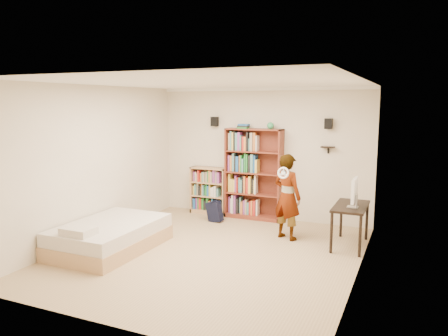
{
  "coord_description": "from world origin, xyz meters",
  "views": [
    {
      "loc": [
        2.91,
        -6.04,
        2.4
      ],
      "look_at": [
        -0.03,
        0.6,
        1.31
      ],
      "focal_mm": 35.0,
      "sensor_mm": 36.0,
      "label": 1
    }
  ],
  "objects_px": {
    "low_bookshelf": "(209,190)",
    "daybed": "(110,233)",
    "tall_bookshelf": "(254,174)",
    "computer_desk": "(350,226)",
    "person": "(287,197)"
  },
  "relations": [
    {
      "from": "tall_bookshelf",
      "to": "daybed",
      "type": "xyz_separation_m",
      "value": [
        -1.48,
        -2.8,
        -0.65
      ]
    },
    {
      "from": "tall_bookshelf",
      "to": "person",
      "type": "bearing_deg",
      "value": -46.17
    },
    {
      "from": "person",
      "to": "daybed",
      "type": "bearing_deg",
      "value": 58.37
    },
    {
      "from": "daybed",
      "to": "low_bookshelf",
      "type": "bearing_deg",
      "value": 81.04
    },
    {
      "from": "low_bookshelf",
      "to": "daybed",
      "type": "xyz_separation_m",
      "value": [
        -0.44,
        -2.82,
        -0.22
      ]
    },
    {
      "from": "tall_bookshelf",
      "to": "computer_desk",
      "type": "distance_m",
      "value": 2.41
    },
    {
      "from": "computer_desk",
      "to": "low_bookshelf",
      "type": "bearing_deg",
      "value": 161.45
    },
    {
      "from": "computer_desk",
      "to": "person",
      "type": "height_order",
      "value": "person"
    },
    {
      "from": "daybed",
      "to": "computer_desk",
      "type": "bearing_deg",
      "value": 26.32
    },
    {
      "from": "tall_bookshelf",
      "to": "computer_desk",
      "type": "relative_size",
      "value": 1.81
    },
    {
      "from": "low_bookshelf",
      "to": "daybed",
      "type": "height_order",
      "value": "low_bookshelf"
    },
    {
      "from": "person",
      "to": "computer_desk",
      "type": "bearing_deg",
      "value": -155.16
    },
    {
      "from": "tall_bookshelf",
      "to": "low_bookshelf",
      "type": "xyz_separation_m",
      "value": [
        -1.03,
        0.02,
        -0.43
      ]
    },
    {
      "from": "computer_desk",
      "to": "daybed",
      "type": "distance_m",
      "value": 3.99
    },
    {
      "from": "tall_bookshelf",
      "to": "daybed",
      "type": "height_order",
      "value": "tall_bookshelf"
    }
  ]
}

